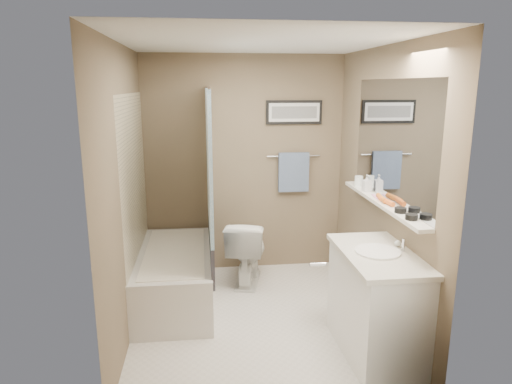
{
  "coord_description": "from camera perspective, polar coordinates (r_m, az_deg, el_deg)",
  "views": [
    {
      "loc": [
        -0.47,
        -3.74,
        2.07
      ],
      "look_at": [
        0.0,
        0.15,
        1.15
      ],
      "focal_mm": 32.0,
      "sensor_mm": 36.0,
      "label": 1
    }
  ],
  "objects": [
    {
      "name": "ground",
      "position": [
        4.3,
        0.25,
        -15.58
      ],
      "size": [
        2.5,
        2.5,
        0.0
      ],
      "primitive_type": "plane",
      "color": "silver",
      "rests_on": "ground"
    },
    {
      "name": "ceiling",
      "position": [
        3.78,
        0.28,
        17.94
      ],
      "size": [
        2.2,
        2.5,
        0.04
      ],
      "primitive_type": "cube",
      "color": "white",
      "rests_on": "wall_back"
    },
    {
      "name": "wall_back",
      "position": [
        5.06,
        -1.46,
        3.32
      ],
      "size": [
        2.2,
        0.04,
        2.4
      ],
      "primitive_type": "cube",
      "color": "brown",
      "rests_on": "ground"
    },
    {
      "name": "wall_front",
      "position": [
        2.69,
        3.52,
        -5.62
      ],
      "size": [
        2.2,
        0.04,
        2.4
      ],
      "primitive_type": "cube",
      "color": "brown",
      "rests_on": "ground"
    },
    {
      "name": "wall_left",
      "position": [
        3.88,
        -15.75,
        -0.22
      ],
      "size": [
        0.04,
        2.5,
        2.4
      ],
      "primitive_type": "cube",
      "color": "brown",
      "rests_on": "ground"
    },
    {
      "name": "wall_right",
      "position": [
        4.14,
        15.28,
        0.61
      ],
      "size": [
        0.04,
        2.5,
        2.4
      ],
      "primitive_type": "cube",
      "color": "brown",
      "rests_on": "ground"
    },
    {
      "name": "tile_surround",
      "position": [
        4.41,
        -14.78,
        -1.25
      ],
      "size": [
        0.02,
        1.55,
        2.0
      ],
      "primitive_type": "cube",
      "color": "beige",
      "rests_on": "wall_left"
    },
    {
      "name": "curtain_rod",
      "position": [
        4.24,
        -6.1,
        12.88
      ],
      "size": [
        0.02,
        1.55,
        0.02
      ],
      "primitive_type": "cylinder",
      "rotation": [
        1.57,
        0.0,
        0.0
      ],
      "color": "silver",
      "rests_on": "wall_left"
    },
    {
      "name": "curtain_upper",
      "position": [
        4.29,
        -5.89,
        4.17
      ],
      "size": [
        0.03,
        1.45,
        1.28
      ],
      "primitive_type": "cube",
      "color": "white",
      "rests_on": "curtain_rod"
    },
    {
      "name": "curtain_lower",
      "position": [
        4.49,
        -5.64,
        -6.22
      ],
      "size": [
        0.03,
        1.45,
        0.36
      ],
      "primitive_type": "cube",
      "color": "#243243",
      "rests_on": "curtain_rod"
    },
    {
      "name": "mirror",
      "position": [
        3.94,
        16.6,
        6.12
      ],
      "size": [
        0.02,
        1.6,
        1.0
      ],
      "primitive_type": "cube",
      "color": "silver",
      "rests_on": "wall_right"
    },
    {
      "name": "shelf",
      "position": [
        4.01,
        15.4,
        -1.27
      ],
      "size": [
        0.12,
        1.6,
        0.03
      ],
      "primitive_type": "cube",
      "color": "silver",
      "rests_on": "wall_right"
    },
    {
      "name": "towel_bar",
      "position": [
        5.11,
        4.72,
        4.51
      ],
      "size": [
        0.6,
        0.02,
        0.02
      ],
      "primitive_type": "cylinder",
      "rotation": [
        0.0,
        1.57,
        0.0
      ],
      "color": "silver",
      "rests_on": "wall_back"
    },
    {
      "name": "towel",
      "position": [
        5.12,
        4.72,
        2.49
      ],
      "size": [
        0.34,
        0.05,
        0.44
      ],
      "primitive_type": "cube",
      "color": "#819ABC",
      "rests_on": "towel_bar"
    },
    {
      "name": "art_frame",
      "position": [
        5.08,
        4.78,
        9.9
      ],
      "size": [
        0.62,
        0.02,
        0.26
      ],
      "primitive_type": "cube",
      "color": "black",
      "rests_on": "wall_back"
    },
    {
      "name": "art_mat",
      "position": [
        5.07,
        4.81,
        9.89
      ],
      "size": [
        0.56,
        0.0,
        0.2
      ],
      "primitive_type": "cube",
      "color": "white",
      "rests_on": "art_frame"
    },
    {
      "name": "art_image",
      "position": [
        5.06,
        4.82,
        9.89
      ],
      "size": [
        0.5,
        0.0,
        0.13
      ],
      "primitive_type": "cube",
      "color": "#595959",
      "rests_on": "art_mat"
    },
    {
      "name": "door",
      "position": [
        2.9,
        14.4,
        -8.86
      ],
      "size": [
        0.8,
        0.02,
        2.0
      ],
      "primitive_type": "cube",
      "color": "silver",
      "rests_on": "wall_front"
    },
    {
      "name": "door_handle",
      "position": [
        2.84,
        7.73,
        -8.97
      ],
      "size": [
        0.1,
        0.02,
        0.02
      ],
      "primitive_type": "cylinder",
      "rotation": [
        0.0,
        1.57,
        0.0
      ],
      "color": "silver",
      "rests_on": "door"
    },
    {
      "name": "bathtub",
      "position": [
        4.59,
        -9.98,
        -10.34
      ],
      "size": [
        0.71,
        1.5,
        0.5
      ],
      "primitive_type": "cube",
      "rotation": [
        0.0,
        0.0,
        -0.01
      ],
      "color": "silver",
      "rests_on": "ground"
    },
    {
      "name": "tub_rim",
      "position": [
        4.5,
        -10.11,
        -7.42
      ],
      "size": [
        0.56,
        1.36,
        0.02
      ],
      "primitive_type": "cube",
      "color": "white",
      "rests_on": "bathtub"
    },
    {
      "name": "toilet",
      "position": [
        4.9,
        -1.13,
        -7.33
      ],
      "size": [
        0.54,
        0.76,
        0.7
      ],
      "primitive_type": "imported",
      "rotation": [
        0.0,
        0.0,
        2.91
      ],
      "color": "white",
      "rests_on": "ground"
    },
    {
      "name": "vanity",
      "position": [
        3.76,
        14.84,
        -13.58
      ],
      "size": [
        0.52,
        0.91,
        0.8
      ],
      "primitive_type": "cube",
      "rotation": [
        0.0,
        0.0,
        0.03
      ],
      "color": "white",
      "rests_on": "ground"
    },
    {
      "name": "countertop",
      "position": [
        3.59,
        15.09,
        -7.6
      ],
      "size": [
        0.54,
        0.96,
        0.04
      ],
      "primitive_type": "cube",
      "color": "beige",
      "rests_on": "vanity"
    },
    {
      "name": "sink_basin",
      "position": [
        3.58,
        14.96,
        -7.19
      ],
      "size": [
        0.34,
        0.34,
        0.01
      ],
      "primitive_type": "cylinder",
      "color": "white",
      "rests_on": "countertop"
    },
    {
      "name": "faucet_spout",
      "position": [
        3.64,
        17.94,
        -6.33
      ],
      "size": [
        0.02,
        0.02,
        0.1
      ],
      "primitive_type": "cylinder",
      "color": "silver",
      "rests_on": "countertop"
    },
    {
      "name": "faucet_knob",
      "position": [
        3.74,
        17.29,
        -6.12
      ],
      "size": [
        0.05,
        0.05,
        0.05
      ],
      "primitive_type": "sphere",
      "color": "white",
      "rests_on": "countertop"
    },
    {
      "name": "candle_bowl_near",
      "position": [
        3.5,
        18.86,
        -2.97
      ],
      "size": [
        0.09,
        0.09,
        0.04
      ],
      "primitive_type": "cylinder",
      "color": "black",
      "rests_on": "shelf"
    },
    {
      "name": "candle_bowl_far",
      "position": [
        3.67,
        17.61,
        -2.18
      ],
      "size": [
        0.09,
        0.09,
        0.04
      ],
      "primitive_type": "cylinder",
      "color": "black",
      "rests_on": "shelf"
    },
    {
      "name": "hair_brush_front",
      "position": [
        3.9,
        16.02,
        -1.13
      ],
      "size": [
        0.06,
        0.22,
        0.04
      ],
      "primitive_type": "cylinder",
      "rotation": [
        1.57,
        0.0,
        0.09
      ],
      "color": "orange",
      "rests_on": "shelf"
    },
    {
      "name": "hair_brush_back",
      "position": [
        4.0,
        15.42,
        -0.75
      ],
      "size": [
        0.07,
        0.22,
        0.04
      ],
      "primitive_type": "cylinder",
      "rotation": [
        1.57,
        0.0,
        -0.12
      ],
      "color": "#C9611C",
      "rests_on": "shelf"
    },
    {
      "name": "pink_comb",
      "position": [
        4.12,
        14.72,
        -0.55
      ],
      "size": [
        0.04,
        0.16,
        0.01
      ],
      "primitive_type": "cube",
      "rotation": [
        0.0,
        0.0,
        -0.09
      ],
      "color": "pink",
      "rests_on": "shelf"
    },
    {
      "name": "glass_jar",
      "position": [
        4.52,
        12.73,
        1.34
      ],
      "size": [
        0.08,
        0.08,
        0.1
      ],
      "primitive_type": "cylinder",
      "color": "white",
      "rests_on": "shelf"
    },
    {
      "name": "soap_bottle",
      "position": [
        4.31,
        13.7,
        1.1
      ],
      "size": [
        0.07,
        0.08,
        0.15
      ],
      "primitive_type": "imported",
      "rotation": [
        0.0,
        0.0,
        0.07
      ],
      "color": "#999999",
      "rests_on": "shelf"
    }
  ]
}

